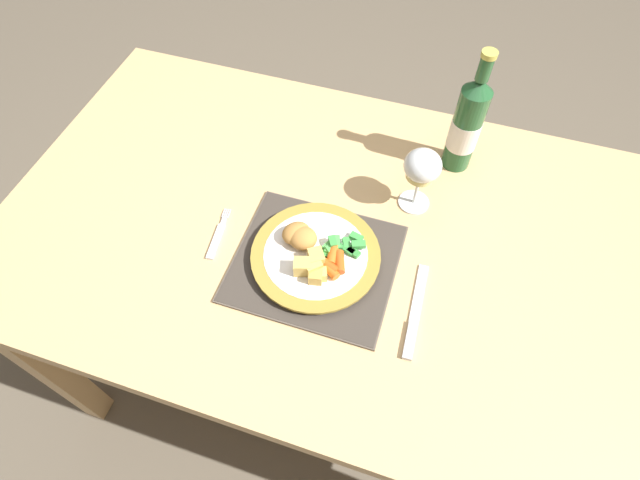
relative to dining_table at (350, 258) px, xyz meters
name	(u,v)px	position (x,y,z in m)	size (l,w,h in m)	color
ground_plane	(340,365)	(0.00, 0.00, -0.65)	(6.00, 6.00, 0.00)	brown
dining_table	(350,258)	(0.00, 0.00, 0.00)	(1.43, 0.82, 0.74)	tan
placemat	(315,263)	(-0.05, -0.09, 0.09)	(0.30, 0.27, 0.01)	brown
dinner_plate	(316,256)	(-0.05, -0.08, 0.11)	(0.25, 0.25, 0.02)	white
breaded_croquettes	(300,236)	(-0.09, -0.06, 0.13)	(0.08, 0.07, 0.04)	#B77F3D
green_beans_pile	(341,246)	(-0.01, -0.05, 0.12)	(0.08, 0.07, 0.02)	#338438
glazed_carrots	(332,263)	(-0.01, -0.10, 0.12)	(0.05, 0.07, 0.02)	#CC5119
fork	(217,237)	(-0.25, -0.09, 0.09)	(0.03, 0.12, 0.01)	silver
table_knife	(414,319)	(0.16, -0.14, 0.09)	(0.03, 0.19, 0.01)	silver
wine_glass	(422,168)	(0.10, 0.12, 0.20)	(0.07, 0.07, 0.14)	silver
bottle	(467,125)	(0.16, 0.26, 0.20)	(0.06, 0.06, 0.28)	#23562D
roast_potatoes	(312,266)	(-0.04, -0.12, 0.13)	(0.07, 0.07, 0.03)	#DBB256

